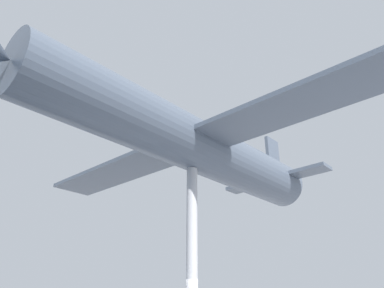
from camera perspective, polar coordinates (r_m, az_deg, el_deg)
support_pylon_central at (r=13.85m, az=-0.00°, el=-16.65°), size 0.41×0.41×6.59m
suspended_airplane at (r=14.90m, az=-0.81°, el=0.41°), size 18.10×16.39×3.56m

